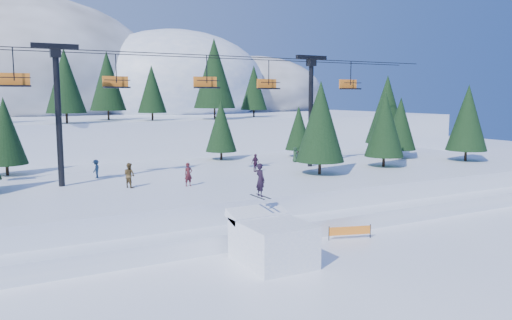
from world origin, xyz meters
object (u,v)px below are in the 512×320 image
chairlift (190,93)px  banner_far (353,221)px  banner_near (350,231)px  jump_kicker (272,240)px

chairlift → banner_far: (7.04, -12.40, -8.78)m
chairlift → banner_near: bearing=-69.6°
chairlift → banner_near: size_ratio=16.80×
jump_kicker → banner_far: 9.10m
chairlift → banner_near: chairlift is taller
banner_far → jump_kicker: bearing=-158.4°
chairlift → banner_far: 16.74m
jump_kicker → banner_near: size_ratio=1.94×
banner_near → banner_far: bearing=45.6°
jump_kicker → banner_far: bearing=21.6°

